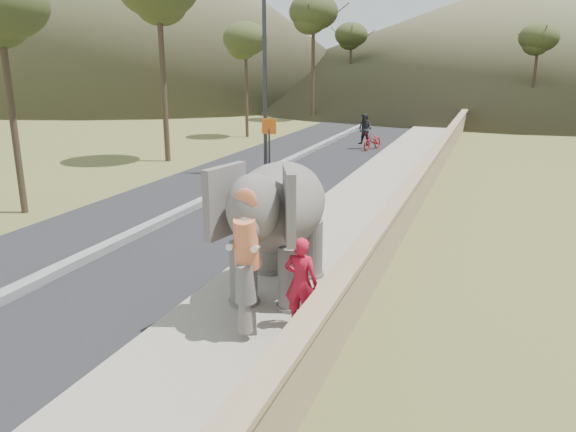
# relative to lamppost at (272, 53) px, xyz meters

# --- Properties ---
(ground) EXTENTS (160.00, 160.00, 0.00)m
(ground) POSITION_rel_lamppost_xyz_m (4.69, -12.94, -4.87)
(ground) COLOR olive
(ground) RESTS_ON ground
(road) EXTENTS (7.00, 120.00, 0.03)m
(road) POSITION_rel_lamppost_xyz_m (-0.31, -2.94, -4.86)
(road) COLOR black
(road) RESTS_ON ground
(median) EXTENTS (0.35, 120.00, 0.22)m
(median) POSITION_rel_lamppost_xyz_m (-0.31, -2.94, -4.76)
(median) COLOR black
(median) RESTS_ON ground
(walkway) EXTENTS (3.00, 120.00, 0.15)m
(walkway) POSITION_rel_lamppost_xyz_m (4.69, -2.94, -4.80)
(walkway) COLOR #9E9687
(walkway) RESTS_ON ground
(parapet) EXTENTS (0.30, 120.00, 1.10)m
(parapet) POSITION_rel_lamppost_xyz_m (6.34, -2.94, -4.32)
(parapet) COLOR tan
(parapet) RESTS_ON ground
(lamppost) EXTENTS (1.76, 0.36, 8.00)m
(lamppost) POSITION_rel_lamppost_xyz_m (0.00, 0.00, 0.00)
(lamppost) COLOR #2B2C30
(lamppost) RESTS_ON ground
(signboard) EXTENTS (0.60, 0.08, 2.40)m
(signboard) POSITION_rel_lamppost_xyz_m (0.19, -0.82, -3.23)
(signboard) COLOR #2D2D33
(signboard) RESTS_ON ground
(hill_left) EXTENTS (60.00, 60.00, 22.00)m
(hill_left) POSITION_rel_lamppost_xyz_m (-33.31, 42.06, 6.13)
(hill_left) COLOR brown
(hill_left) RESTS_ON ground
(hill_far) EXTENTS (80.00, 80.00, 14.00)m
(hill_far) POSITION_rel_lamppost_xyz_m (9.69, 57.06, 2.13)
(hill_far) COLOR brown
(hill_far) RESTS_ON ground
(elephant_and_man) EXTENTS (2.39, 3.94, 2.72)m
(elephant_and_man) POSITION_rel_lamppost_xyz_m (4.71, -11.39, -3.37)
(elephant_and_man) COLOR slate
(elephant_and_man) RESTS_ON ground
(motorcyclist) EXTENTS (1.42, 1.89, 1.88)m
(motorcyclist) POSITION_rel_lamppost_xyz_m (2.31, 7.91, -4.15)
(motorcyclist) COLOR maroon
(motorcyclist) RESTS_ON ground
(trees) EXTENTS (46.92, 44.55, 9.62)m
(trees) POSITION_rel_lamppost_xyz_m (5.57, 15.39, -0.83)
(trees) COLOR #473828
(trees) RESTS_ON ground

